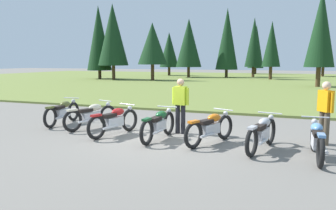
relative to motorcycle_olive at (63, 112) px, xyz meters
name	(u,v)px	position (x,y,z in m)	size (l,w,h in m)	color
ground_plane	(160,139)	(4.02, -0.88, -0.44)	(140.00, 140.00, 0.00)	slate
grass_moorland	(259,82)	(4.02, 26.09, -0.39)	(80.00, 44.00, 0.10)	olive
forest_treeline	(260,40)	(3.57, 31.03, 4.06)	(41.05, 27.37, 8.56)	#47331E
motorcycle_olive	(63,112)	(0.00, 0.00, 0.00)	(0.62, 2.10, 0.88)	black
motorcycle_cream	(91,115)	(1.35, -0.29, 0.00)	(0.90, 2.01, 0.88)	black
motorcycle_red	(114,121)	(2.54, -0.87, 0.00)	(0.75, 2.06, 0.88)	black
motorcycle_british_green	(159,124)	(3.99, -0.94, 0.00)	(0.62, 2.10, 0.88)	black
motorcycle_orange	(210,128)	(5.46, -0.88, 0.00)	(0.97, 1.98, 0.88)	black
motorcycle_silver	(262,133)	(6.80, -1.10, 0.00)	(0.73, 2.07, 0.88)	black
motorcycle_sky_blue	(317,140)	(8.03, -1.38, 0.00)	(0.62, 2.10, 0.88)	black
rider_with_back_turned	(325,109)	(8.28, 0.09, 0.51)	(0.39, 0.45, 1.67)	#4C4233
rider_in_hivis_vest	(180,103)	(4.30, 0.04, 0.51)	(0.55, 0.26, 1.67)	black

